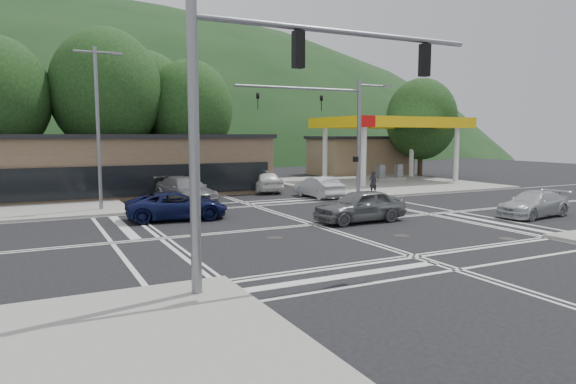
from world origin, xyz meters
name	(u,v)px	position (x,y,z in m)	size (l,w,h in m)	color
ground	(314,225)	(0.00, 0.00, 0.00)	(120.00, 120.00, 0.00)	black
sidewalk_ne	(378,183)	(15.00, 15.00, 0.07)	(16.00, 16.00, 0.15)	gray
gas_station_canopy	(391,126)	(16.99, 15.99, 5.04)	(12.32, 8.34, 5.75)	silver
convenience_store	(360,157)	(20.00, 25.00, 1.90)	(10.00, 6.00, 3.80)	#846B4F
commercial_row	(93,167)	(-8.00, 17.00, 2.00)	(24.00, 8.00, 4.00)	brown
hill_north	(94,156)	(0.00, 90.00, 0.00)	(252.00, 126.00, 140.00)	#193719
tree_n_b	(106,92)	(-6.00, 24.00, 7.79)	(9.00, 9.00, 12.98)	#382619
tree_n_c	(190,109)	(1.00, 24.00, 6.49)	(7.60, 7.60, 10.87)	#382619
tree_n_e	(146,103)	(-2.00, 28.00, 7.14)	(8.40, 8.40, 11.98)	#382619
tree_ne	(421,119)	(24.00, 20.00, 5.84)	(7.20, 7.20, 9.99)	#382619
streetlight_nw	(99,120)	(-8.44, 9.00, 5.05)	(2.50, 0.25, 9.00)	slate
signal_mast_ne	(344,123)	(6.95, 8.20, 5.07)	(11.65, 0.30, 8.00)	slate
signal_mast_sw	(259,103)	(-6.39, -8.20, 5.12)	(9.14, 0.28, 8.00)	slate
car_blue_west	(177,206)	(-5.41, 4.43, 0.70)	(2.33, 5.06, 1.41)	#0E133D
car_grey_center	(360,206)	(2.44, -0.30, 0.80)	(1.89, 4.69, 1.60)	#5D6062
car_silver_east	(533,204)	(11.47, -3.07, 0.67)	(1.87, 4.60, 1.34)	#B5B8BD
car_queue_a	(318,187)	(5.50, 9.00, 0.72)	(1.53, 4.38, 1.44)	silver
car_queue_b	(262,181)	(3.56, 14.00, 0.81)	(1.92, 4.78, 1.63)	white
car_northbound	(186,190)	(-3.37, 10.13, 0.82)	(2.31, 5.67, 1.65)	slate
pedestrian	(373,182)	(9.43, 8.17, 0.96)	(0.59, 0.39, 1.63)	black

